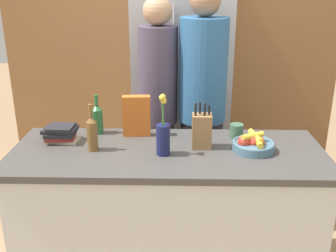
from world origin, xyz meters
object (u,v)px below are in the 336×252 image
at_px(knife_block, 202,131).
at_px(refrigerator, 181,83).
at_px(person_in_blue, 202,99).
at_px(flower_vase, 163,135).
at_px(cereal_box, 137,116).
at_px(person_at_sink, 158,101).
at_px(bottle_vinegar, 97,118).
at_px(bottle_oil, 92,132).
at_px(fruit_bowl, 253,144).
at_px(book_stack, 61,133).
at_px(coffee_mug, 236,130).

bearing_deg(knife_block, refrigerator, 95.77).
bearing_deg(person_in_blue, flower_vase, -130.00).
bearing_deg(cereal_box, person_at_sink, 73.37).
relative_size(flower_vase, bottle_vinegar, 1.38).
height_order(refrigerator, bottle_vinegar, refrigerator).
xyz_separation_m(bottle_oil, bottle_vinegar, (-0.02, 0.28, -0.01)).
bearing_deg(fruit_bowl, refrigerator, 109.62).
bearing_deg(person_in_blue, cereal_box, -159.03).
relative_size(knife_block, bottle_vinegar, 1.08).
bearing_deg(refrigerator, person_in_blue, -75.56).
relative_size(book_stack, bottle_oil, 0.78).
xyz_separation_m(book_stack, bottle_oil, (0.22, -0.13, 0.06)).
bearing_deg(person_in_blue, refrigerator, 85.95).
bearing_deg(bottle_oil, coffee_mug, 14.78).
xyz_separation_m(bottle_oil, person_at_sink, (0.36, 0.65, 0.00)).
xyz_separation_m(refrigerator, book_stack, (-0.75, -1.06, -0.06)).
xyz_separation_m(flower_vase, cereal_box, (-0.18, 0.30, 0.01)).
distance_m(fruit_bowl, book_stack, 1.17).
distance_m(fruit_bowl, flower_vase, 0.54).
height_order(fruit_bowl, coffee_mug, fruit_bowl).
xyz_separation_m(knife_block, bottle_oil, (-0.64, -0.06, 0.00)).
height_order(cereal_box, person_in_blue, person_in_blue).
distance_m(coffee_mug, bottle_oil, 0.91).
relative_size(fruit_bowl, coffee_mug, 2.07).
distance_m(refrigerator, person_in_blue, 0.59).
height_order(coffee_mug, book_stack, book_stack).
xyz_separation_m(fruit_bowl, cereal_box, (-0.71, 0.23, 0.09)).
relative_size(coffee_mug, person_in_blue, 0.07).
bearing_deg(coffee_mug, knife_block, -143.21).
bearing_deg(person_at_sink, coffee_mug, -33.73).
height_order(fruit_bowl, cereal_box, cereal_box).
relative_size(bottle_vinegar, person_in_blue, 0.14).
bearing_deg(flower_vase, cereal_box, 121.27).
height_order(coffee_mug, person_at_sink, person_at_sink).
bearing_deg(knife_block, bottle_vinegar, 161.62).
bearing_deg(coffee_mug, person_at_sink, 141.36).
bearing_deg(coffee_mug, book_stack, -174.55).
bearing_deg(cereal_box, knife_block, -24.93).
bearing_deg(refrigerator, coffee_mug, -69.97).
relative_size(bottle_vinegar, person_at_sink, 0.15).
xyz_separation_m(bottle_vinegar, person_at_sink, (0.38, 0.37, 0.01)).
xyz_separation_m(knife_block, person_in_blue, (0.03, 0.55, 0.03)).
distance_m(bottle_vinegar, person_in_blue, 0.77).
height_order(refrigerator, person_at_sink, refrigerator).
bearing_deg(flower_vase, person_at_sink, 94.96).
bearing_deg(fruit_bowl, cereal_box, 162.11).
xyz_separation_m(flower_vase, person_at_sink, (-0.06, 0.70, -0.01)).
height_order(bottle_oil, person_in_blue, person_in_blue).
bearing_deg(refrigerator, knife_block, -84.23).
distance_m(book_stack, bottle_vinegar, 0.26).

